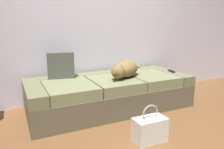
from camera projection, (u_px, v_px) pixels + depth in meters
The scene contains 7 objects.
ground_plane at pixel (162, 148), 2.00m from camera, with size 10.00×10.00×0.00m, color brown.
back_wall at pixel (94, 5), 3.17m from camera, with size 6.40×0.10×2.80m, color silver.
couch at pixel (110, 93), 2.93m from camera, with size 2.15×0.91×0.43m.
dog_tan at pixel (125, 69), 2.86m from camera, with size 0.58×0.49×0.22m.
tv_remote at pixel (172, 71), 3.22m from camera, with size 0.04×0.15×0.02m, color black.
throw_pillow at pixel (61, 65), 2.81m from camera, with size 0.34×0.12×0.34m, color #4C4D44.
handbag at pixel (150, 129), 2.09m from camera, with size 0.32×0.18×0.38m.
Camera 1 is at (-1.20, -1.42, 1.11)m, focal length 34.56 mm.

